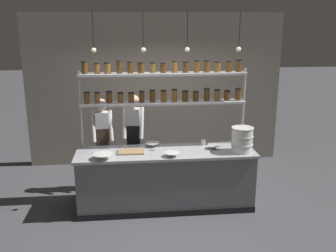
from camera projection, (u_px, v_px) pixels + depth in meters
ground_plane at (166, 206)px, 5.99m from camera, size 40.00×40.00×0.00m
back_wall at (156, 90)px, 7.62m from camera, size 5.15×0.12×3.04m
prep_counter at (166, 179)px, 5.87m from camera, size 2.75×0.76×0.92m
spice_shelf_unit at (164, 90)px, 5.84m from camera, size 2.63×0.28×2.28m
chef_left at (102, 139)px, 6.37m from camera, size 0.39×0.31×1.62m
chef_center at (134, 135)px, 6.43m from camera, size 0.39×0.32×1.67m
container_stack at (242, 140)px, 5.68m from camera, size 0.33×0.33×0.39m
cutting_board at (131, 152)px, 5.69m from camera, size 0.40×0.26×0.02m
prep_bowl_near_left at (152, 145)px, 5.97m from camera, size 0.22×0.22×0.06m
prep_bowl_center_front at (172, 155)px, 5.51m from camera, size 0.23×0.23×0.06m
prep_bowl_center_back at (213, 147)px, 5.86m from camera, size 0.20×0.20×0.05m
prep_bowl_near_right at (103, 157)px, 5.40m from camera, size 0.29×0.29×0.08m
serving_cup_front at (203, 142)px, 6.05m from camera, size 0.08×0.08×0.09m
pendant_light_row at (167, 48)px, 5.35m from camera, size 2.16×0.07×0.58m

